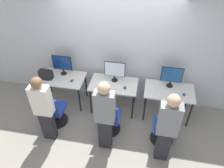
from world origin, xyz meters
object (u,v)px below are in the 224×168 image
(office_chair_center, at_px, (109,120))
(person_center, at_px, (105,115))
(keyboard_right, at_px, (170,93))
(mouse_center, at_px, (125,88))
(handbag, at_px, (46,75))
(keyboard_left, at_px, (60,80))
(mouse_left, at_px, (72,81))
(person_left, at_px, (43,108))
(mouse_right, at_px, (184,95))
(person_right, at_px, (167,127))
(keyboard_center, at_px, (113,87))
(monitor_center, at_px, (115,70))
(monitor_right, at_px, (172,76))
(office_chair_left, at_px, (54,112))
(office_chair_right, at_px, (164,130))
(monitor_left, at_px, (62,64))

(office_chair_center, relative_size, person_center, 0.53)
(keyboard_right, bearing_deg, mouse_center, -178.36)
(handbag, bearing_deg, keyboard_left, -2.00)
(mouse_left, distance_m, person_left, 1.03)
(keyboard_left, bearing_deg, mouse_right, 0.22)
(keyboard_right, bearing_deg, person_right, -94.29)
(person_center, bearing_deg, keyboard_center, 92.13)
(person_left, bearing_deg, keyboard_center, 40.02)
(mouse_left, distance_m, monitor_center, 1.00)
(keyboard_left, distance_m, monitor_right, 2.46)
(office_chair_left, relative_size, mouse_center, 9.69)
(mouse_left, bearing_deg, office_chair_right, -18.37)
(monitor_center, xyz_separation_m, keyboard_center, (0.00, -0.25, -0.27))
(person_left, xyz_separation_m, monitor_center, (1.15, 1.21, 0.16))
(office_chair_center, relative_size, keyboard_right, 2.14)
(person_left, bearing_deg, handbag, 111.36)
(person_center, height_order, keyboard_right, person_center)
(mouse_left, xyz_separation_m, person_center, (0.98, -1.00, 0.15))
(person_center, bearing_deg, mouse_center, 76.67)
(keyboard_center, relative_size, person_right, 0.25)
(mouse_left, height_order, keyboard_center, mouse_left)
(keyboard_left, relative_size, monitor_right, 0.83)
(office_chair_right, bearing_deg, person_center, -164.75)
(monitor_left, bearing_deg, keyboard_left, -90.00)
(keyboard_center, bearing_deg, monitor_left, 167.17)
(person_center, bearing_deg, person_right, -3.14)
(keyboard_center, distance_m, person_center, 0.98)
(mouse_center, bearing_deg, keyboard_left, -179.95)
(monitor_center, bearing_deg, mouse_left, -167.27)
(person_left, bearing_deg, keyboard_left, 94.12)
(keyboard_center, bearing_deg, monitor_right, 12.83)
(office_chair_right, bearing_deg, office_chair_left, 178.48)
(mouse_right, bearing_deg, monitor_right, 139.24)
(monitor_left, distance_m, handbag, 0.44)
(office_chair_left, relative_size, person_left, 0.55)
(keyboard_center, distance_m, person_right, 1.54)
(monitor_right, height_order, handbag, monitor_right)
(monitor_right, distance_m, person_right, 1.31)
(handbag, bearing_deg, mouse_right, -0.02)
(keyboard_left, bearing_deg, mouse_center, 0.05)
(office_chair_right, xyz_separation_m, person_right, (-0.02, -0.37, 0.53))
(office_chair_right, bearing_deg, person_left, -172.48)
(office_chair_left, bearing_deg, monitor_left, 92.71)
(monitor_left, height_order, office_chair_right, monitor_left)
(monitor_center, distance_m, handbag, 1.56)
(keyboard_center, height_order, monitor_right, monitor_right)
(person_right, relative_size, handbag, 5.39)
(keyboard_center, bearing_deg, person_left, -139.98)
(keyboard_left, bearing_deg, mouse_left, 4.52)
(keyboard_left, bearing_deg, office_chair_center, -26.12)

